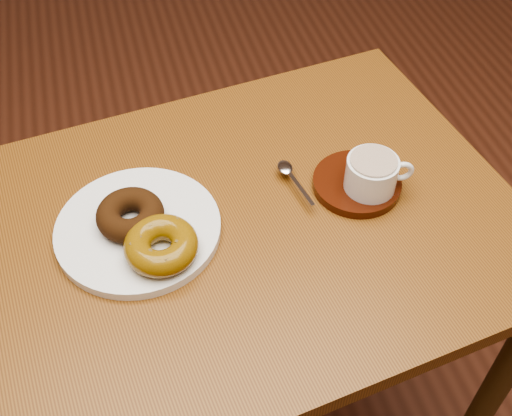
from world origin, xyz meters
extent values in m
cube|color=brown|center=(-0.07, 0.32, 0.79)|extent=(0.94, 0.76, 0.03)
cylinder|color=#402C12|center=(0.35, 0.09, 0.39)|extent=(0.05, 0.05, 0.77)
cylinder|color=#402C12|center=(-0.50, 0.54, 0.39)|extent=(0.05, 0.05, 0.77)
cylinder|color=#402C12|center=(0.27, 0.65, 0.39)|extent=(0.05, 0.05, 0.77)
cylinder|color=white|center=(-0.24, 0.33, 0.81)|extent=(0.30, 0.30, 0.02)
torus|color=#331A0A|center=(-0.24, 0.34, 0.84)|extent=(0.12, 0.12, 0.04)
torus|color=#7D580D|center=(-0.21, 0.27, 0.84)|extent=(0.12, 0.12, 0.04)
cube|color=#533E1B|center=(-0.17, 0.27, 0.86)|extent=(0.01, 0.00, 0.00)
cube|color=#533E1B|center=(-0.18, 0.28, 0.86)|extent=(0.01, 0.01, 0.00)
cube|color=#533E1B|center=(-0.18, 0.29, 0.86)|extent=(0.01, 0.01, 0.00)
cube|color=#533E1B|center=(-0.20, 0.30, 0.86)|extent=(0.01, 0.01, 0.00)
cube|color=#533E1B|center=(-0.21, 0.30, 0.86)|extent=(0.00, 0.01, 0.00)
cube|color=#533E1B|center=(-0.22, 0.30, 0.86)|extent=(0.01, 0.01, 0.00)
cube|color=#533E1B|center=(-0.23, 0.29, 0.86)|extent=(0.01, 0.01, 0.00)
cube|color=#533E1B|center=(-0.24, 0.28, 0.86)|extent=(0.01, 0.01, 0.00)
cube|color=#533E1B|center=(-0.24, 0.27, 0.86)|extent=(0.01, 0.00, 0.00)
cube|color=#533E1B|center=(-0.24, 0.26, 0.86)|extent=(0.01, 0.01, 0.00)
cube|color=#533E1B|center=(-0.23, 0.25, 0.86)|extent=(0.01, 0.01, 0.00)
cube|color=#533E1B|center=(-0.22, 0.24, 0.86)|extent=(0.01, 0.01, 0.00)
cube|color=#533E1B|center=(-0.21, 0.24, 0.86)|extent=(0.00, 0.01, 0.00)
cube|color=#533E1B|center=(-0.20, 0.24, 0.86)|extent=(0.01, 0.01, 0.00)
cube|color=#533E1B|center=(-0.18, 0.25, 0.86)|extent=(0.01, 0.01, 0.00)
cube|color=#533E1B|center=(-0.18, 0.26, 0.86)|extent=(0.01, 0.01, 0.00)
cylinder|color=#361207|center=(0.12, 0.34, 0.81)|extent=(0.17, 0.17, 0.02)
cylinder|color=white|center=(0.13, 0.32, 0.85)|extent=(0.08, 0.08, 0.05)
cylinder|color=brown|center=(0.13, 0.32, 0.88)|extent=(0.07, 0.07, 0.00)
torus|color=white|center=(0.18, 0.31, 0.85)|extent=(0.04, 0.02, 0.04)
ellipsoid|color=silver|center=(0.02, 0.39, 0.83)|extent=(0.02, 0.03, 0.01)
cube|color=silver|center=(0.02, 0.34, 0.83)|extent=(0.02, 0.09, 0.00)
camera|label=1|loc=(-0.23, -0.32, 1.56)|focal=45.00mm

